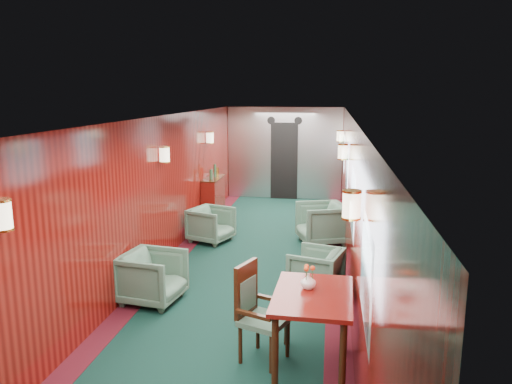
# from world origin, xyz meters

# --- Properties ---
(room) EXTENTS (12.00, 12.10, 2.40)m
(room) POSITION_xyz_m (0.00, 0.00, 1.63)
(room) COLOR black
(room) RESTS_ON ground
(bulkhead) EXTENTS (2.98, 0.17, 2.39)m
(bulkhead) POSITION_xyz_m (0.00, 5.91, 1.18)
(bulkhead) COLOR silver
(bulkhead) RESTS_ON ground
(windows_right) EXTENTS (0.02, 8.60, 0.80)m
(windows_right) POSITION_xyz_m (1.49, 0.25, 1.45)
(windows_right) COLOR silver
(windows_right) RESTS_ON ground
(wall_sconces) EXTENTS (2.97, 7.97, 0.25)m
(wall_sconces) POSITION_xyz_m (0.00, 0.57, 1.79)
(wall_sconces) COLOR beige
(wall_sconces) RESTS_ON ground
(dining_table) EXTENTS (0.80, 1.12, 0.82)m
(dining_table) POSITION_xyz_m (1.07, -2.39, 0.69)
(dining_table) COLOR #64120D
(dining_table) RESTS_ON ground
(side_chair) EXTENTS (0.59, 0.60, 1.03)m
(side_chair) POSITION_xyz_m (0.48, -2.24, 0.56)
(side_chair) COLOR #1C4133
(side_chair) RESTS_ON ground
(credenza) EXTENTS (0.33, 1.04, 1.21)m
(credenza) POSITION_xyz_m (-1.34, 3.48, 0.48)
(credenza) COLOR #64120D
(credenza) RESTS_ON ground
(flower_vase) EXTENTS (0.19, 0.19, 0.16)m
(flower_vase) POSITION_xyz_m (1.02, -2.28, 0.90)
(flower_vase) COLOR silver
(flower_vase) RESTS_ON dining_table
(armchair_left_near) EXTENTS (0.86, 0.84, 0.69)m
(armchair_left_near) POSITION_xyz_m (-1.10, -1.02, 0.34)
(armchair_left_near) COLOR #1C4133
(armchair_left_near) RESTS_ON ground
(armchair_left_far) EXTENTS (0.91, 0.90, 0.65)m
(armchair_left_far) POSITION_xyz_m (-0.98, 1.78, 0.33)
(armchair_left_far) COLOR #1C4133
(armchair_left_far) RESTS_ON ground
(armchair_right_near) EXTENTS (0.85, 0.83, 0.63)m
(armchair_right_near) POSITION_xyz_m (1.05, -0.36, 0.31)
(armchair_right_near) COLOR #1C4133
(armchair_right_near) RESTS_ON ground
(armchair_right_far) EXTENTS (1.05, 1.04, 0.76)m
(armchair_right_far) POSITION_xyz_m (1.07, 1.98, 0.38)
(armchair_right_far) COLOR #1C4133
(armchair_right_far) RESTS_ON ground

